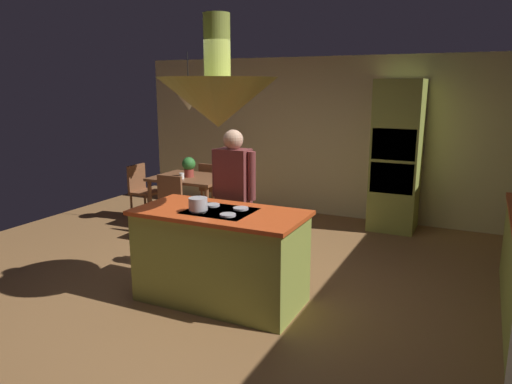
# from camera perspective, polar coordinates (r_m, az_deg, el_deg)

# --- Properties ---
(ground) EXTENTS (8.16, 8.16, 0.00)m
(ground) POSITION_cam_1_polar(r_m,az_deg,el_deg) (5.09, -3.02, -11.85)
(ground) COLOR olive
(wall_back) EXTENTS (6.80, 0.10, 2.55)m
(wall_back) POSITION_cam_1_polar(r_m,az_deg,el_deg) (7.88, 8.98, 6.39)
(wall_back) COLOR beige
(wall_back) RESTS_ON ground
(kitchen_island) EXTENTS (1.66, 0.83, 0.95)m
(kitchen_island) POSITION_cam_1_polar(r_m,az_deg,el_deg) (4.75, -4.24, -7.60)
(kitchen_island) COLOR #939E42
(kitchen_island) RESTS_ON ground
(oven_tower) EXTENTS (0.66, 0.62, 2.19)m
(oven_tower) POSITION_cam_1_polar(r_m,az_deg,el_deg) (7.27, 16.35, 4.10)
(oven_tower) COLOR #939E42
(oven_tower) RESTS_ON ground
(dining_table) EXTENTS (1.11, 0.86, 0.76)m
(dining_table) POSITION_cam_1_polar(r_m,az_deg,el_deg) (7.29, -7.72, 1.03)
(dining_table) COLOR brown
(dining_table) RESTS_ON ground
(person_at_island) EXTENTS (0.53, 0.22, 1.64)m
(person_at_island) POSITION_cam_1_polar(r_m,az_deg,el_deg) (5.29, -2.67, -0.15)
(person_at_island) COLOR tan
(person_at_island) RESTS_ON ground
(range_hood) EXTENTS (1.10, 1.10, 1.00)m
(range_hood) POSITION_cam_1_polar(r_m,az_deg,el_deg) (4.46, -4.56, 10.93)
(range_hood) COLOR #939E42
(pendant_light_over_table) EXTENTS (0.32, 0.32, 0.82)m
(pendant_light_over_table) POSITION_cam_1_polar(r_m,az_deg,el_deg) (7.15, -8.01, 10.52)
(pendant_light_over_table) COLOR beige
(chair_facing_island) EXTENTS (0.40, 0.40, 0.87)m
(chair_facing_island) POSITION_cam_1_polar(r_m,az_deg,el_deg) (6.80, -10.67, -1.25)
(chair_facing_island) COLOR brown
(chair_facing_island) RESTS_ON ground
(chair_by_back_wall) EXTENTS (0.40, 0.40, 0.87)m
(chair_by_back_wall) POSITION_cam_1_polar(r_m,az_deg,el_deg) (7.86, -5.10, 0.78)
(chair_by_back_wall) COLOR brown
(chair_by_back_wall) RESTS_ON ground
(chair_at_corner) EXTENTS (0.40, 0.40, 0.87)m
(chair_at_corner) POSITION_cam_1_polar(r_m,az_deg,el_deg) (7.86, -13.40, 0.49)
(chair_at_corner) COLOR brown
(chair_at_corner) RESTS_ON ground
(potted_plant_on_table) EXTENTS (0.20, 0.20, 0.30)m
(potted_plant_on_table) POSITION_cam_1_polar(r_m,az_deg,el_deg) (7.23, -8.00, 3.10)
(potted_plant_on_table) COLOR #99382D
(potted_plant_on_table) RESTS_ON dining_table
(cup_on_table) EXTENTS (0.07, 0.07, 0.09)m
(cup_on_table) POSITION_cam_1_polar(r_m,az_deg,el_deg) (7.10, -8.83, 1.88)
(cup_on_table) COLOR white
(cup_on_table) RESTS_ON dining_table
(cooking_pot_on_cooktop) EXTENTS (0.18, 0.18, 0.12)m
(cooking_pot_on_cooktop) POSITION_cam_1_polar(r_m,az_deg,el_deg) (4.57, -6.91, -1.42)
(cooking_pot_on_cooktop) COLOR #B2B2B7
(cooking_pot_on_cooktop) RESTS_ON kitchen_island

